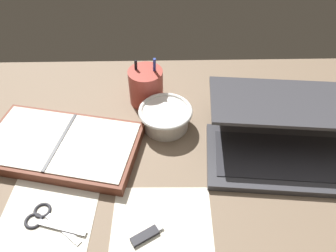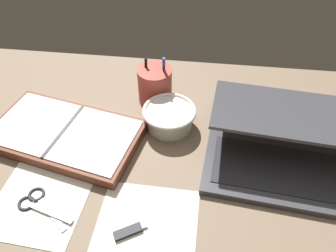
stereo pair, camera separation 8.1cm
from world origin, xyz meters
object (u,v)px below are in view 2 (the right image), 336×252
(bowl, at_px, (169,117))
(planner, at_px, (65,135))
(pen_cup, at_px, (155,85))
(laptop, at_px, (283,151))
(scissors, at_px, (37,203))

(bowl, xyz_separation_m, planner, (-0.27, -0.08, -0.02))
(bowl, distance_m, pen_cup, 0.12)
(pen_cup, bearing_deg, bowl, -62.99)
(laptop, relative_size, pen_cup, 2.58)
(laptop, relative_size, planner, 0.91)
(bowl, height_order, scissors, bowl)
(bowl, relative_size, scissors, 1.05)
(pen_cup, relative_size, planner, 0.35)
(laptop, distance_m, pen_cup, 0.40)
(pen_cup, height_order, scissors, pen_cup)
(laptop, distance_m, planner, 0.55)
(pen_cup, bearing_deg, scissors, -118.46)
(laptop, xyz_separation_m, pen_cup, (-0.34, 0.21, 0.01))
(bowl, relative_size, pen_cup, 0.97)
(planner, xyz_separation_m, scissors, (0.00, -0.20, -0.01))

